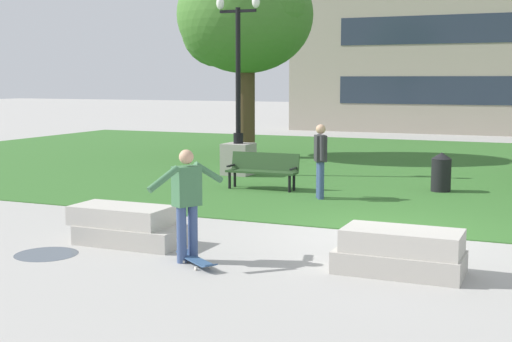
{
  "coord_description": "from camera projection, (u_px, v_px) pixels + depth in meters",
  "views": [
    {
      "loc": [
        2.88,
        -12.43,
        2.75
      ],
      "look_at": [
        -1.84,
        -1.4,
        1.2
      ],
      "focal_mm": 50.0,
      "sensor_mm": 36.0,
      "label": 1
    }
  ],
  "objects": [
    {
      "name": "lamp_post_left",
      "position": [
        238.0,
        139.0,
        20.4
      ],
      "size": [
        1.32,
        0.8,
        5.12
      ],
      "color": "gray",
      "rests_on": "grass_lawn"
    },
    {
      "name": "tree_near_left",
      "position": [
        244.0,
        18.0,
        24.58
      ],
      "size": [
        4.94,
        4.71,
        6.93
      ],
      "color": "#4C3823",
      "rests_on": "grass_lawn"
    },
    {
      "name": "ground_plane",
      "position": [
        381.0,
        233.0,
        12.81
      ],
      "size": [
        140.0,
        140.0,
        0.0
      ],
      "primitive_type": "plane",
      "color": "#A3A09B"
    },
    {
      "name": "puddle",
      "position": [
        46.0,
        254.0,
        11.26
      ],
      "size": [
        1.0,
        1.0,
        0.01
      ],
      "primitive_type": "cylinder",
      "color": "#47515B",
      "rests_on": "ground"
    },
    {
      "name": "person_skateboarder",
      "position": [
        187.0,
        198.0,
        10.68
      ],
      "size": [
        0.59,
        1.44,
        1.71
      ],
      "color": "#384C7A",
      "rests_on": "ground"
    },
    {
      "name": "grass_lawn",
      "position": [
        456.0,
        169.0,
        21.92
      ],
      "size": [
        40.0,
        20.0,
        0.02
      ],
      "primitive_type": "cube",
      "color": "#336628",
      "rests_on": "ground"
    },
    {
      "name": "park_bench_near_left",
      "position": [
        263.0,
        168.0,
        17.79
      ],
      "size": [
        1.81,
        0.55,
        0.9
      ],
      "color": "#284723",
      "rests_on": "grass_lawn"
    },
    {
      "name": "trash_bin",
      "position": [
        441.0,
        172.0,
        17.41
      ],
      "size": [
        0.49,
        0.49,
        0.96
      ],
      "color": "black",
      "rests_on": "grass_lawn"
    },
    {
      "name": "person_bystander_near_lawn",
      "position": [
        320.0,
        157.0,
        16.3
      ],
      "size": [
        0.41,
        0.72,
        1.71
      ],
      "color": "#384C7A",
      "rests_on": "grass_lawn"
    },
    {
      "name": "concrete_block_center",
      "position": [
        127.0,
        226.0,
        11.94
      ],
      "size": [
        1.93,
        0.9,
        0.64
      ],
      "color": "#B2ADA3",
      "rests_on": "ground"
    },
    {
      "name": "concrete_block_left",
      "position": [
        400.0,
        252.0,
        10.11
      ],
      "size": [
        1.8,
        0.9,
        0.64
      ],
      "color": "#B2ADA3",
      "rests_on": "ground"
    },
    {
      "name": "skateboard",
      "position": [
        196.0,
        260.0,
        10.55
      ],
      "size": [
        0.94,
        0.77,
        0.14
      ],
      "color": "#2D4C75",
      "rests_on": "ground"
    }
  ]
}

